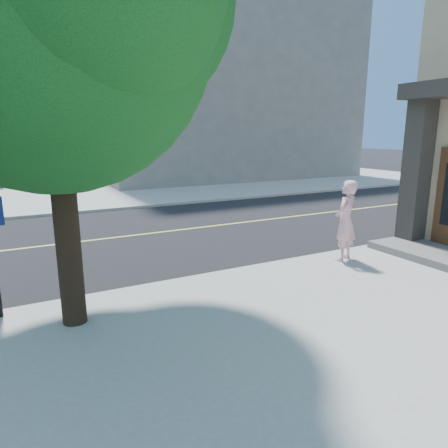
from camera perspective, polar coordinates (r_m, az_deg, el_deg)
ground at (r=8.22m, az=-26.53°, el=-11.14°), size 140.00×140.00×0.00m
road_ew at (r=12.50m, az=-27.21°, el=-3.21°), size 140.00×9.00×0.01m
sidewalk_ne at (r=32.19m, az=-3.06°, el=7.31°), size 29.00×25.00×0.12m
filler_ne at (r=32.95m, az=-2.76°, el=19.74°), size 18.00×16.00×14.00m
man_on_phone at (r=10.00m, az=17.04°, el=0.44°), size 0.85×0.72×1.97m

